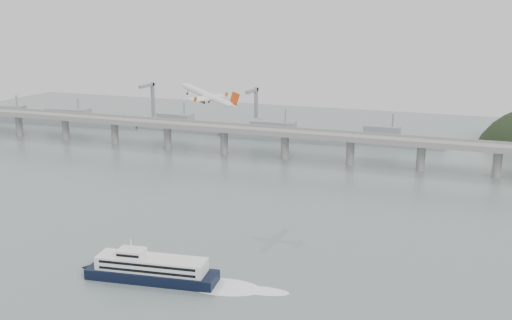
% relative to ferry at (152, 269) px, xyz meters
% --- Properties ---
extents(ground, '(900.00, 900.00, 0.00)m').
position_rel_ferry_xyz_m(ground, '(19.16, 19.52, -4.69)').
color(ground, slate).
rests_on(ground, ground).
extents(bridge, '(800.00, 22.00, 23.90)m').
position_rel_ferry_xyz_m(bridge, '(18.01, 219.52, 12.96)').
color(bridge, gray).
rests_on(bridge, ground).
extents(distant_fleet, '(453.00, 60.90, 40.00)m').
position_rel_ferry_xyz_m(distant_fleet, '(-136.20, 284.60, 1.53)').
color(distant_fleet, slate).
rests_on(distant_fleet, ground).
extents(ferry, '(91.59, 24.06, 17.29)m').
position_rel_ferry_xyz_m(ferry, '(0.00, 0.00, 0.00)').
color(ferry, black).
rests_on(ferry, ground).
extents(airliner, '(37.15, 33.69, 13.97)m').
position_rel_ferry_xyz_m(airliner, '(-12.45, 86.68, 60.87)').
color(airliner, white).
rests_on(airliner, ground).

